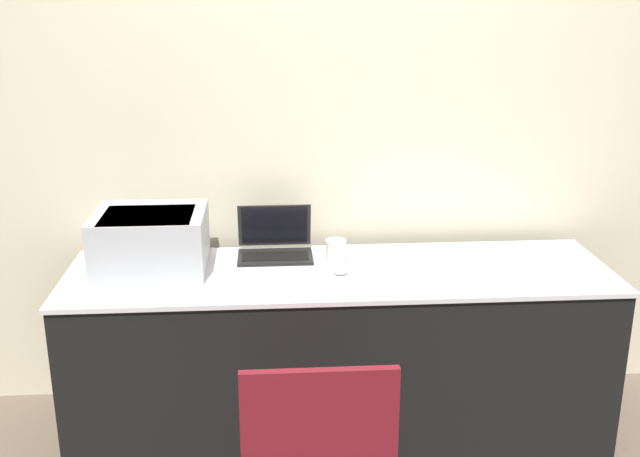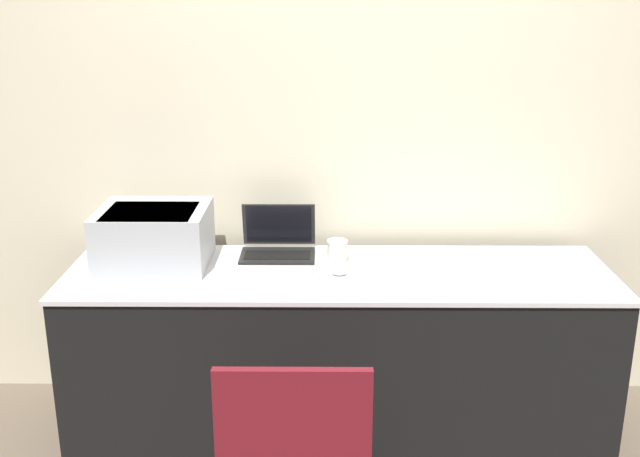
% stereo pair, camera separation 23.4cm
% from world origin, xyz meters
% --- Properties ---
extents(wall_back, '(8.00, 0.05, 2.60)m').
position_xyz_m(wall_back, '(0.00, 0.77, 1.30)').
color(wall_back, beige).
rests_on(wall_back, ground_plane).
extents(table, '(2.32, 0.67, 0.78)m').
position_xyz_m(table, '(0.00, 0.33, 0.39)').
color(table, black).
rests_on(table, ground_plane).
extents(printer, '(0.47, 0.41, 0.25)m').
position_xyz_m(printer, '(-0.80, 0.41, 0.92)').
color(printer, '#B2B7BC').
rests_on(printer, table).
extents(laptop_left, '(0.33, 0.26, 0.22)m').
position_xyz_m(laptop_left, '(-0.27, 0.53, 0.83)').
color(laptop_left, black).
rests_on(laptop_left, table).
extents(external_keyboard, '(0.41, 0.14, 0.02)m').
position_xyz_m(external_keyboard, '(-0.29, 0.27, 0.79)').
color(external_keyboard, silver).
rests_on(external_keyboard, table).
extents(coffee_cup, '(0.09, 0.09, 0.10)m').
position_xyz_m(coffee_cup, '(-0.01, 0.43, 0.84)').
color(coffee_cup, white).
rests_on(coffee_cup, table).
extents(mouse, '(0.06, 0.04, 0.03)m').
position_xyz_m(mouse, '(-0.00, 0.27, 0.80)').
color(mouse, silver).
rests_on(mouse, table).
extents(chair, '(0.48, 0.45, 0.86)m').
position_xyz_m(chair, '(-0.16, -0.55, 0.51)').
color(chair, maroon).
rests_on(chair, ground_plane).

